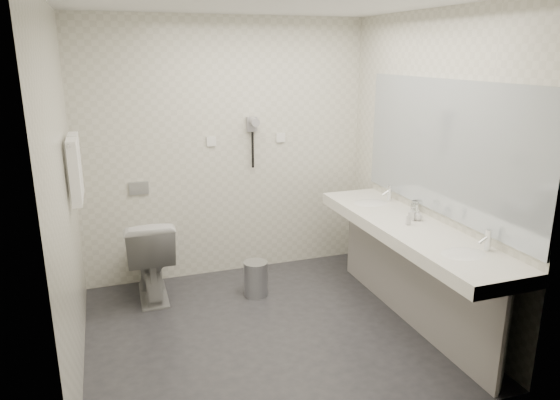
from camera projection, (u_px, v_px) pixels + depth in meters
name	position (u px, v px, depth m)	size (l,w,h in m)	color
floor	(269.00, 331.00, 4.14)	(2.80, 2.80, 0.00)	#2A292F
ceiling	(266.00, 1.00, 3.45)	(2.80, 2.80, 0.00)	white
wall_back	(227.00, 151.00, 4.98)	(2.80, 2.80, 0.00)	silver
wall_front	(345.00, 239.00, 2.62)	(2.80, 2.80, 0.00)	silver
wall_left	(64.00, 198.00, 3.36)	(2.60, 2.60, 0.00)	silver
wall_right	(429.00, 168.00, 4.24)	(2.60, 2.60, 0.00)	silver
vanity_counter	(410.00, 231.00, 4.10)	(0.55, 2.20, 0.10)	white
vanity_panel	(409.00, 279.00, 4.22)	(0.03, 2.15, 0.75)	gray
vanity_post_near	(503.00, 343.00, 3.29)	(0.06, 0.06, 0.75)	silver
vanity_post_far	(354.00, 237.00, 5.17)	(0.06, 0.06, 0.75)	silver
mirror	(444.00, 148.00, 4.00)	(0.02, 2.20, 1.05)	#B2BCC6
basin_near	(463.00, 256.00, 3.50)	(0.40, 0.31, 0.05)	white
basin_far	(370.00, 204.00, 4.68)	(0.40, 0.31, 0.05)	white
faucet_near	(488.00, 240.00, 3.53)	(0.04, 0.04, 0.15)	silver
faucet_far	(390.00, 193.00, 4.71)	(0.04, 0.04, 0.15)	silver
soap_bottle_a	(412.00, 214.00, 4.17)	(0.05, 0.05, 0.11)	beige
soap_bottle_b	(418.00, 215.00, 4.17)	(0.07, 0.07, 0.09)	beige
soap_bottle_c	(408.00, 218.00, 4.06)	(0.04, 0.04, 0.11)	beige
glass_left	(414.00, 210.00, 4.27)	(0.06, 0.06, 0.11)	silver
glass_right	(415.00, 206.00, 4.40)	(0.05, 0.05, 0.10)	silver
toilet	(150.00, 257.00, 4.66)	(0.43, 0.75, 0.76)	white
flush_plate	(139.00, 188.00, 4.78)	(0.18, 0.02, 0.12)	#B2B5BA
pedal_bin	(256.00, 279.00, 4.73)	(0.22, 0.22, 0.31)	#B2B5BA
bin_lid	(256.00, 263.00, 4.69)	(0.22, 0.22, 0.01)	#B2B5BA
towel_rail	(70.00, 139.00, 3.79)	(0.02, 0.02, 0.62)	silver
towel_near	(75.00, 172.00, 3.73)	(0.07, 0.24, 0.48)	white
towel_far	(76.00, 165.00, 3.98)	(0.07, 0.24, 0.48)	white
dryer_cradle	(252.00, 124.00, 4.96)	(0.10, 0.04, 0.14)	gray
dryer_barrel	(254.00, 122.00, 4.89)	(0.08, 0.08, 0.14)	gray
dryer_cord	(253.00, 150.00, 5.02)	(0.02, 0.02, 0.35)	black
switch_plate_a	(211.00, 141.00, 4.89)	(0.09, 0.02, 0.09)	white
switch_plate_b	(281.00, 138.00, 5.11)	(0.09, 0.02, 0.09)	white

